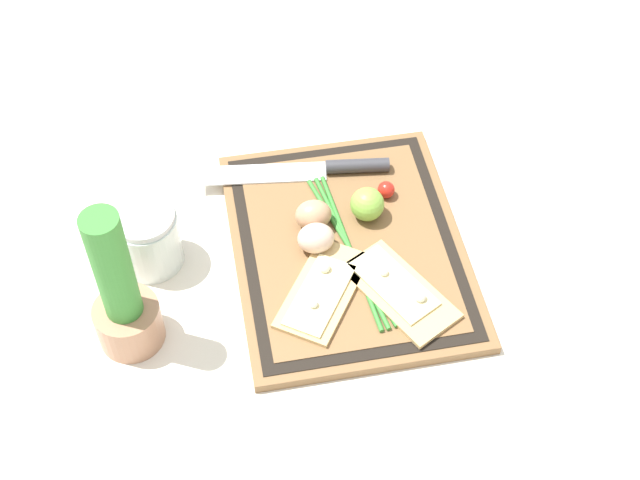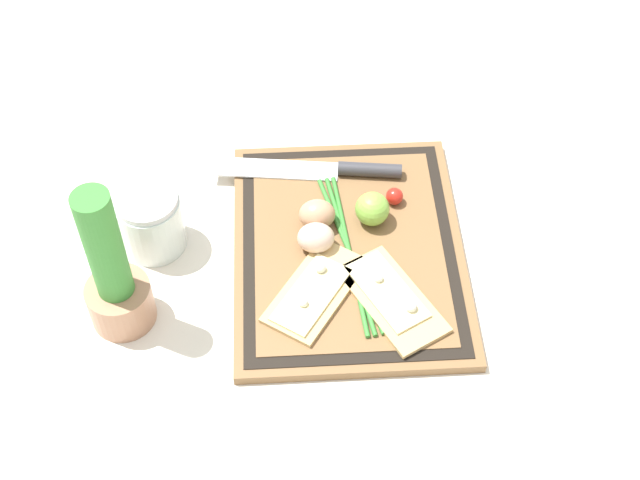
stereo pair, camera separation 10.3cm
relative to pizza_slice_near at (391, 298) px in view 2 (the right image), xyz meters
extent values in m
plane|color=silver|center=(0.10, 0.05, -0.02)|extent=(6.00, 6.00, 0.00)
cube|color=brown|center=(0.10, 0.05, -0.02)|extent=(0.43, 0.34, 0.02)
cube|color=black|center=(0.10, 0.05, -0.01)|extent=(0.40, 0.31, 0.00)
cube|color=brown|center=(0.10, 0.05, -0.01)|extent=(0.37, 0.28, 0.00)
cube|color=tan|center=(0.00, 0.00, 0.00)|extent=(0.19, 0.16, 0.01)
cube|color=beige|center=(0.01, 0.01, 0.00)|extent=(0.15, 0.12, 0.00)
sphere|color=silver|center=(-0.02, -0.02, 0.01)|extent=(0.02, 0.02, 0.02)
sphere|color=silver|center=(0.03, 0.02, 0.01)|extent=(0.01, 0.01, 0.01)
cube|color=tan|center=(0.02, 0.10, 0.00)|extent=(0.19, 0.16, 0.01)
cube|color=beige|center=(0.01, 0.11, 0.00)|extent=(0.14, 0.12, 0.00)
sphere|color=silver|center=(0.05, 0.10, 0.01)|extent=(0.02, 0.02, 0.02)
sphere|color=silver|center=(-0.01, 0.12, 0.01)|extent=(0.01, 0.01, 0.01)
cube|color=silver|center=(0.26, 0.16, 0.00)|extent=(0.06, 0.20, 0.00)
cylinder|color=#38383D|center=(0.24, 0.01, 0.01)|extent=(0.03, 0.10, 0.02)
ellipsoid|color=tan|center=(0.15, 0.10, 0.02)|extent=(0.05, 0.05, 0.05)
ellipsoid|color=beige|center=(0.10, 0.10, 0.02)|extent=(0.05, 0.05, 0.05)
sphere|color=#7FB742|center=(0.15, 0.01, 0.02)|extent=(0.05, 0.05, 0.05)
sphere|color=red|center=(0.18, -0.02, 0.01)|extent=(0.03, 0.03, 0.03)
cylinder|color=#388433|center=(0.09, 0.05, 0.00)|extent=(0.30, 0.03, 0.01)
cylinder|color=#388433|center=(0.09, 0.05, 0.00)|extent=(0.30, 0.06, 0.01)
cylinder|color=#388433|center=(0.09, 0.05, 0.00)|extent=(0.29, 0.08, 0.01)
cylinder|color=#AD7A5B|center=(0.01, 0.38, 0.01)|extent=(0.09, 0.09, 0.07)
cylinder|color=#388433|center=(0.01, 0.38, 0.12)|extent=(0.05, 0.05, 0.22)
cylinder|color=silver|center=(0.14, 0.34, 0.02)|extent=(0.10, 0.10, 0.09)
cylinder|color=#D16023|center=(0.14, 0.34, -0.01)|extent=(0.08, 0.08, 0.03)
cylinder|color=silver|center=(0.14, 0.34, 0.07)|extent=(0.09, 0.09, 0.01)
camera|label=1|loc=(-0.71, 0.24, 1.02)|focal=50.00mm
camera|label=2|loc=(-0.72, 0.14, 1.02)|focal=50.00mm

